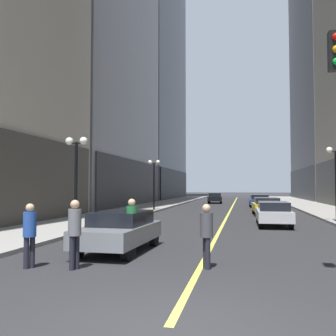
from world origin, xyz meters
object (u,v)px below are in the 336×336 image
at_px(car_blue, 259,200).
at_px(pedestrian_in_blue_hoodie, 30,230).
at_px(car_black, 215,198).
at_px(street_lamp_left_near, 76,162).
at_px(car_silver, 273,213).
at_px(car_grey, 120,230).
at_px(pedestrian_in_grey_suit, 75,229).
at_px(street_lamp_right_mid, 336,167).
at_px(pedestrian_in_green_parka, 132,222).
at_px(pedestrian_with_orange_bag, 207,231).
at_px(street_lamp_left_far, 154,174).
at_px(car_yellow, 266,206).

distance_m(car_blue, pedestrian_in_blue_hoodie, 32.00).
relative_size(car_black, street_lamp_left_near, 1.08).
bearing_deg(car_black, car_blue, -60.73).
bearing_deg(car_silver, car_grey, -120.68).
height_order(pedestrian_in_grey_suit, street_lamp_left_near, street_lamp_left_near).
bearing_deg(street_lamp_right_mid, pedestrian_in_green_parka, -126.34).
distance_m(pedestrian_in_grey_suit, street_lamp_left_near, 8.09).
height_order(car_black, pedestrian_in_blue_hoodie, pedestrian_in_blue_hoodie).
height_order(car_grey, pedestrian_in_blue_hoodie, pedestrian_in_blue_hoodie).
relative_size(car_blue, pedestrian_in_green_parka, 2.51).
height_order(car_blue, pedestrian_with_orange_bag, pedestrian_with_orange_bag).
xyz_separation_m(car_grey, pedestrian_in_green_parka, (0.59, -0.64, 0.32)).
bearing_deg(pedestrian_in_green_parka, pedestrian_in_blue_hoodie, -132.67).
bearing_deg(street_lamp_left_far, pedestrian_in_blue_hoodie, -85.03).
height_order(car_silver, car_black, same).
relative_size(car_grey, car_black, 0.87).
bearing_deg(car_blue, pedestrian_with_orange_bag, -94.85).
xyz_separation_m(car_blue, street_lamp_right_mid, (3.64, -17.07, 2.54)).
height_order(car_black, pedestrian_in_green_parka, pedestrian_in_green_parka).
height_order(car_blue, street_lamp_left_near, street_lamp_left_near).
distance_m(pedestrian_in_green_parka, street_lamp_right_mid, 14.83).
bearing_deg(street_lamp_left_far, car_yellow, -16.04).
distance_m(car_grey, pedestrian_in_blue_hoodie, 3.33).
relative_size(street_lamp_left_far, street_lamp_right_mid, 1.00).
bearing_deg(pedestrian_in_grey_suit, car_yellow, 73.36).
bearing_deg(street_lamp_right_mid, street_lamp_left_far, 145.58).
relative_size(car_silver, car_black, 0.98).
bearing_deg(car_blue, pedestrian_in_blue_hoodie, -102.95).
relative_size(pedestrian_in_blue_hoodie, street_lamp_left_near, 0.38).
bearing_deg(pedestrian_in_blue_hoodie, street_lamp_left_far, 94.97).
bearing_deg(pedestrian_in_blue_hoodie, street_lamp_right_mid, 52.55).
bearing_deg(car_silver, car_yellow, 89.34).
distance_m(car_grey, pedestrian_in_grey_suit, 2.89).
distance_m(pedestrian_in_blue_hoodie, pedestrian_in_grey_suit, 1.24).
bearing_deg(pedestrian_in_grey_suit, car_black, 88.91).
height_order(car_yellow, car_blue, same).
xyz_separation_m(car_yellow, pedestrian_in_blue_hoodie, (-7.25, -20.22, 0.27)).
relative_size(pedestrian_in_green_parka, street_lamp_right_mid, 0.40).
bearing_deg(street_lamp_left_near, car_silver, 29.99).
distance_m(pedestrian_in_blue_hoodie, street_lamp_left_near, 7.77).
height_order(car_silver, pedestrian_in_blue_hoodie, pedestrian_in_blue_hoodie).
bearing_deg(car_black, car_grey, -90.73).
bearing_deg(car_grey, pedestrian_in_grey_suit, -95.80).
distance_m(pedestrian_with_orange_bag, pedestrian_in_blue_hoodie, 4.67).
bearing_deg(car_black, pedestrian_in_blue_hoodie, -92.83).
relative_size(car_grey, street_lamp_right_mid, 0.94).
height_order(pedestrian_with_orange_bag, street_lamp_right_mid, street_lamp_right_mid).
distance_m(car_black, pedestrian_in_blue_hoodie, 40.46).
relative_size(car_silver, street_lamp_left_far, 1.06).
bearing_deg(car_grey, pedestrian_in_blue_hoodie, -117.40).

